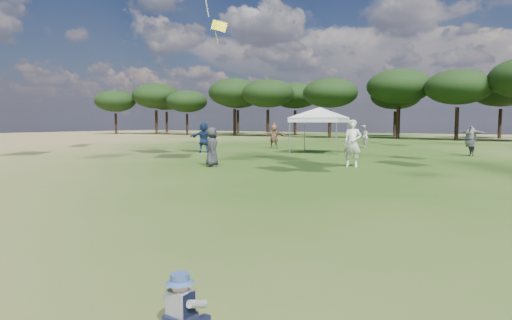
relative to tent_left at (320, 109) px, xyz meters
The scene contains 3 objects.
tent_left is the anchor object (origin of this frame).
toddler 21.39m from the tent_left, 70.04° to the right, with size 0.34×0.38×0.51m.
festival_crowd 7.13m from the tent_left, ahead, with size 29.32×22.61×1.87m.
Camera 1 is at (2.46, -0.98, 1.76)m, focal length 30.00 mm.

